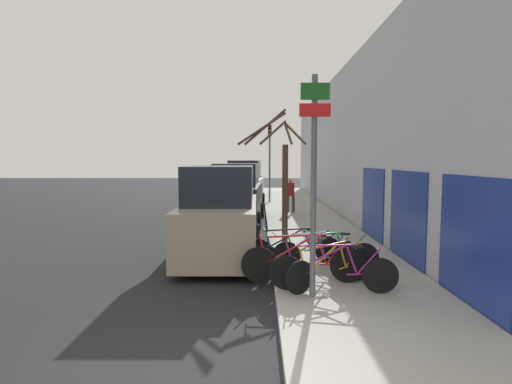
% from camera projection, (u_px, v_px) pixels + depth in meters
% --- Properties ---
extents(ground_plane, '(80.00, 80.00, 0.00)m').
position_uv_depth(ground_plane, '(242.00, 225.00, 15.70)').
color(ground_plane, black).
extents(sidewalk_curb, '(3.20, 32.00, 0.15)m').
position_uv_depth(sidewalk_curb, '(300.00, 214.00, 18.46)').
color(sidewalk_curb, '#9E9B93').
rests_on(sidewalk_curb, ground).
extents(building_facade, '(0.23, 32.00, 6.50)m').
position_uv_depth(building_facade, '(340.00, 145.00, 18.10)').
color(building_facade, '#B2B7C1').
rests_on(building_facade, ground).
extents(signpost, '(0.53, 0.12, 3.87)m').
position_uv_depth(signpost, '(314.00, 178.00, 6.91)').
color(signpost, '#595B60').
rests_on(signpost, sidewalk_curb).
extents(bicycle_0, '(2.34, 0.44, 0.90)m').
position_uv_depth(bicycle_0, '(333.00, 271.00, 7.30)').
color(bicycle_0, black).
rests_on(bicycle_0, sidewalk_curb).
extents(bicycle_1, '(1.82, 1.24, 0.86)m').
position_uv_depth(bicycle_1, '(331.00, 268.00, 7.58)').
color(bicycle_1, black).
rests_on(bicycle_1, sidewalk_curb).
extents(bicycle_2, '(2.46, 0.44, 0.98)m').
position_uv_depth(bicycle_2, '(303.00, 262.00, 7.85)').
color(bicycle_2, black).
rests_on(bicycle_2, sidewalk_curb).
extents(bicycle_3, '(2.31, 0.60, 0.91)m').
position_uv_depth(bicycle_3, '(306.00, 257.00, 8.35)').
color(bicycle_3, black).
rests_on(bicycle_3, sidewalk_curb).
extents(bicycle_4, '(2.30, 0.44, 0.86)m').
position_uv_depth(bicycle_4, '(325.00, 254.00, 8.72)').
color(bicycle_4, black).
rests_on(bicycle_4, sidewalk_curb).
extents(bicycle_5, '(2.29, 0.44, 0.86)m').
position_uv_depth(bicycle_5, '(293.00, 248.00, 9.23)').
color(bicycle_5, black).
rests_on(bicycle_5, sidewalk_curb).
extents(parked_car_0, '(2.09, 4.73, 2.41)m').
position_uv_depth(parked_car_0, '(221.00, 217.00, 10.43)').
color(parked_car_0, gray).
rests_on(parked_car_0, ground).
extents(parked_car_1, '(2.24, 4.84, 2.41)m').
position_uv_depth(parked_car_1, '(237.00, 196.00, 16.32)').
color(parked_car_1, black).
rests_on(parked_car_1, ground).
extents(parked_car_2, '(2.24, 4.28, 2.53)m').
position_uv_depth(parked_car_2, '(245.00, 186.00, 22.22)').
color(parked_car_2, silver).
rests_on(parked_car_2, ground).
extents(parked_car_3, '(2.24, 4.79, 2.43)m').
position_uv_depth(parked_car_3, '(247.00, 181.00, 27.71)').
color(parked_car_3, '#144728').
rests_on(parked_car_3, ground).
extents(pedestrian_near, '(0.41, 0.35, 1.60)m').
position_uv_depth(pedestrian_near, '(291.00, 192.00, 18.29)').
color(pedestrian_near, '#4C3D2D').
rests_on(pedestrian_near, sidewalk_curb).
extents(street_tree, '(1.91, 0.71, 3.84)m').
position_uv_depth(street_tree, '(282.00, 179.00, 11.24)').
color(street_tree, '#4C3828').
rests_on(street_tree, sidewalk_curb).
extents(traffic_light, '(0.20, 0.30, 4.50)m').
position_uv_depth(traffic_light, '(270.00, 151.00, 22.65)').
color(traffic_light, '#595B60').
rests_on(traffic_light, sidewalk_curb).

